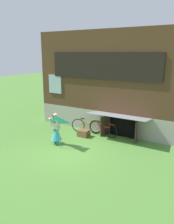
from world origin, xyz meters
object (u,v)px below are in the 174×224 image
wooden_crate (84,133)px  bicycle_red (103,129)px  bicycle_yellow (87,126)px  person (56,131)px  kite (56,124)px

wooden_crate → bicycle_red: bearing=35.1°
bicycle_red → bicycle_yellow: bicycle_yellow is taller
bicycle_yellow → wooden_crate: bearing=-92.3°
bicycle_yellow → wooden_crate: size_ratio=2.99×
person → wooden_crate: 1.74m
wooden_crate → bicycle_yellow: bearing=106.0°
person → kite: 0.87m
person → bicycle_red: person is taller
kite → bicycle_yellow: (-0.01, 2.70, -0.84)m
person → wooden_crate: person is taller
bicycle_yellow → person: bearing=-119.0°
person → wooden_crate: bearing=59.9°
person → kite: (0.42, -0.49, 0.58)m
bicycle_red → wooden_crate: 1.04m
bicycle_yellow → bicycle_red: bearing=-21.5°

